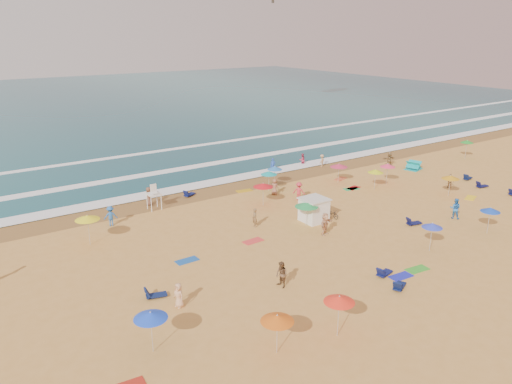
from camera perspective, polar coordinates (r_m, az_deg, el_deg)
ground at (r=44.37m, az=6.53°, el=-3.38°), size 220.00×220.00×0.00m
ocean at (r=119.26m, az=-21.15°, el=9.19°), size 220.00×140.00×0.18m
wet_sand at (r=53.83m, az=-2.16°, el=0.65°), size 220.00×220.00×0.00m
surf_foam at (r=61.15m, az=-6.60°, el=2.79°), size 200.00×18.70×0.05m
cabana at (r=44.16m, az=6.63°, el=-2.10°), size 2.00×2.00×2.00m
cabana_roof at (r=43.81m, az=6.68°, el=-0.80°), size 2.20×2.20×0.12m
bicycle at (r=45.37m, az=8.67°, el=-2.43°), size 0.58×1.57×0.82m
lifeguard_stand at (r=47.61m, az=-11.58°, el=-0.78°), size 1.20×1.20×2.10m
beach_umbrellas at (r=43.53m, az=6.11°, el=-0.86°), size 62.13×26.03×0.72m
loungers at (r=45.71m, az=14.85°, el=-3.01°), size 40.95×25.82×0.34m
towels at (r=44.00m, az=7.92°, el=-3.61°), size 40.43×23.10×0.03m
popup_tents at (r=60.60m, az=23.48°, el=1.72°), size 5.05×15.58×1.20m
beachgoers at (r=47.86m, az=4.73°, el=-0.60°), size 46.14×24.22×2.14m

